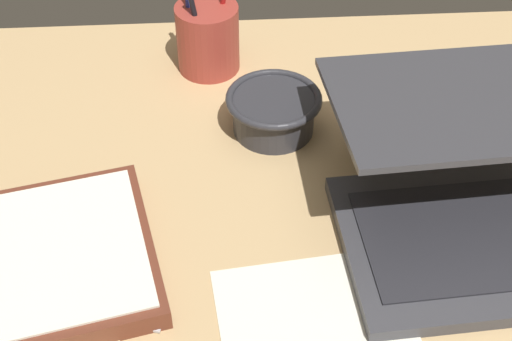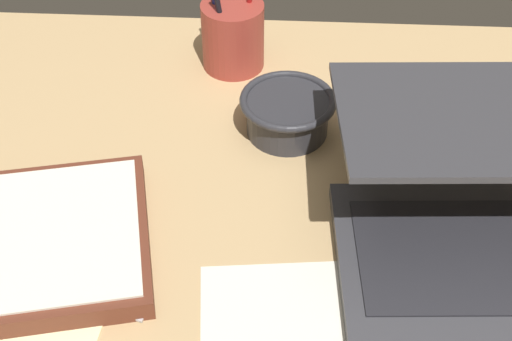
# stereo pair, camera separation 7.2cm
# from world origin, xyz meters

# --- Properties ---
(desk_top) EXTENTS (1.40, 1.00, 0.02)m
(desk_top) POSITION_xyz_m (0.00, 0.00, 0.01)
(desk_top) COLOR tan
(desk_top) RESTS_ON ground
(laptop) EXTENTS (0.37, 0.36, 0.15)m
(laptop) POSITION_xyz_m (0.23, 0.02, 0.07)
(laptop) COLOR #38383D
(laptop) RESTS_ON desk_top
(bowl) EXTENTS (0.13, 0.13, 0.06)m
(bowl) POSITION_xyz_m (-0.01, 0.21, 0.05)
(bowl) COLOR #2D2D33
(bowl) RESTS_ON desk_top
(pen_cup) EXTENTS (0.09, 0.09, 0.16)m
(pen_cup) POSITION_xyz_m (-0.09, 0.37, 0.07)
(pen_cup) COLOR #9E382D
(pen_cup) RESTS_ON desk_top
(scissors) EXTENTS (0.12, 0.06, 0.01)m
(scissors) POSITION_xyz_m (-0.24, -0.09, 0.02)
(scissors) COLOR #B7B7BC
(scissors) RESTS_ON desk_top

